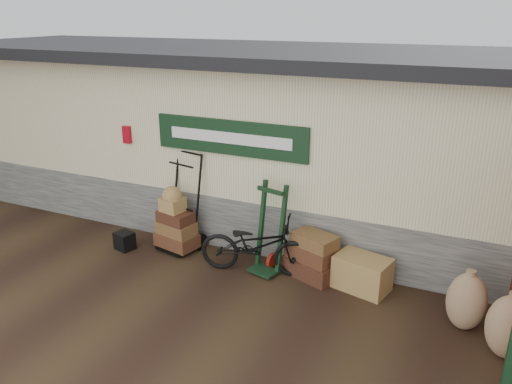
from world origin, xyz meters
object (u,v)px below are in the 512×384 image
porter_trolley (183,201)px  suitcase_stack (312,254)px  bicycle (256,242)px  wicker_hamper (362,273)px  black_trunk (125,241)px  green_barrow (270,229)px

porter_trolley → suitcase_stack: size_ratio=2.08×
porter_trolley → bicycle: bearing=-0.2°
wicker_hamper → bicycle: size_ratio=0.44×
wicker_hamper → black_trunk: bearing=-174.4°
wicker_hamper → suitcase_stack: bearing=175.3°
green_barrow → bicycle: 0.29m
black_trunk → suitcase_stack: bearing=8.2°
suitcase_stack → bicycle: bicycle is taller
suitcase_stack → black_trunk: bearing=-171.8°
wicker_hamper → bicycle: 1.62m
green_barrow → wicker_hamper: bearing=16.9°
porter_trolley → green_barrow: 1.66m
wicker_hamper → black_trunk: size_ratio=2.54×
porter_trolley → green_barrow: porter_trolley is taller
porter_trolley → wicker_hamper: (3.08, -0.13, -0.58)m
green_barrow → wicker_hamper: 1.51m
porter_trolley → green_barrow: (1.65, -0.18, -0.13)m
suitcase_stack → wicker_hamper: suitcase_stack is taller
porter_trolley → black_trunk: size_ratio=5.57×
green_barrow → wicker_hamper: size_ratio=1.85×
bicycle → porter_trolley: bearing=65.4°
porter_trolley → black_trunk: 1.22m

